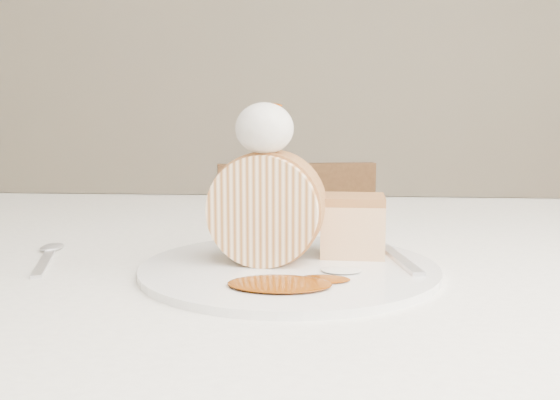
{
  "coord_description": "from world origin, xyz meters",
  "views": [
    {
      "loc": [
        0.08,
        -0.55,
        0.91
      ],
      "look_at": [
        0.03,
        0.07,
        0.82
      ],
      "focal_mm": 40.0,
      "sensor_mm": 36.0,
      "label": 1
    }
  ],
  "objects": [
    {
      "name": "chair_far",
      "position": [
        -0.01,
        1.0,
        0.45
      ],
      "size": [
        0.44,
        0.44,
        0.79
      ],
      "rotation": [
        0.0,
        0.0,
        3.35
      ],
      "color": "brown",
      "rests_on": "ground"
    },
    {
      "name": "caramel_drizzle",
      "position": [
        0.02,
        0.07,
        0.92
      ],
      "size": [
        0.03,
        0.02,
        0.01
      ],
      "primitive_type": "ellipsoid",
      "color": "#6E2D04",
      "rests_on": "whipped_cream"
    },
    {
      "name": "spoon",
      "position": [
        -0.22,
        0.07,
        0.75
      ],
      "size": [
        0.06,
        0.14,
        0.0
      ],
      "primitive_type": "cube",
      "rotation": [
        0.0,
        0.0,
        0.31
      ],
      "color": "silver",
      "rests_on": "table"
    },
    {
      "name": "whipped_cream",
      "position": [
        0.01,
        0.07,
        0.89
      ],
      "size": [
        0.06,
        0.06,
        0.05
      ],
      "primitive_type": "ellipsoid",
      "color": "white",
      "rests_on": "roulade_slice"
    },
    {
      "name": "caramel_pool",
      "position": [
        0.03,
        -0.02,
        0.76
      ],
      "size": [
        0.1,
        0.06,
        0.0
      ],
      "primitive_type": null,
      "rotation": [
        0.0,
        0.0,
        -0.04
      ],
      "color": "#6E2D04",
      "rests_on": "plate"
    },
    {
      "name": "fork",
      "position": [
        0.15,
        0.09,
        0.76
      ],
      "size": [
        0.06,
        0.18,
        0.0
      ],
      "primitive_type": "cube",
      "rotation": [
        0.0,
        0.0,
        0.18
      ],
      "color": "silver",
      "rests_on": "plate"
    },
    {
      "name": "roulade_slice",
      "position": [
        0.01,
        0.07,
        0.81
      ],
      "size": [
        0.12,
        0.07,
        0.11
      ],
      "primitive_type": "cylinder",
      "rotation": [
        1.57,
        0.0,
        -0.1
      ],
      "color": "#FFDEB1",
      "rests_on": "plate"
    },
    {
      "name": "plate",
      "position": [
        0.04,
        0.06,
        0.75
      ],
      "size": [
        0.31,
        0.31,
        0.01
      ],
      "primitive_type": "cylinder",
      "rotation": [
        0.0,
        0.0,
        -0.04
      ],
      "color": "white",
      "rests_on": "table"
    },
    {
      "name": "cake_chunk",
      "position": [
        0.1,
        0.11,
        0.79
      ],
      "size": [
        0.07,
        0.06,
        0.06
      ],
      "primitive_type": "cube",
      "rotation": [
        0.0,
        0.0,
        -0.04
      ],
      "color": "#A7713F",
      "rests_on": "plate"
    },
    {
      "name": "table",
      "position": [
        0.0,
        0.2,
        0.66
      ],
      "size": [
        1.4,
        0.9,
        0.75
      ],
      "color": "white",
      "rests_on": "ground"
    }
  ]
}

